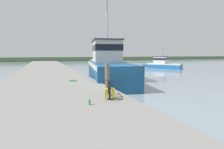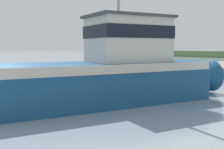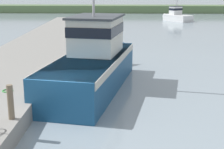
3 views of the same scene
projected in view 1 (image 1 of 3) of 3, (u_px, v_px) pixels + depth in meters
name	position (u px, v px, depth m)	size (l,w,h in m)	color
ground_plane	(118.00, 94.00, 11.61)	(320.00, 320.00, 0.00)	#84939E
dock_pier	(52.00, 93.00, 10.06)	(6.13, 80.00, 0.80)	gray
far_shoreline	(126.00, 58.00, 77.65)	(180.00, 5.00, 1.52)	#567047
fishing_boat_main	(108.00, 66.00, 16.77)	(4.98, 12.14, 9.74)	navy
boat_red_outer	(99.00, 60.00, 55.42)	(4.50, 5.79, 4.07)	silver
boat_green_anchored	(162.00, 64.00, 32.40)	(5.37, 6.69, 4.03)	#236BB2
bicycle_touring	(109.00, 90.00, 7.47)	(0.73, 1.55, 0.68)	black
mooring_post	(107.00, 76.00, 9.29)	(0.24, 0.24, 1.35)	#756651
hose_coil	(73.00, 81.00, 12.11)	(0.52, 0.52, 0.05)	green
water_bottle_by_bike	(89.00, 102.00, 6.39)	(0.07, 0.07, 0.20)	green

